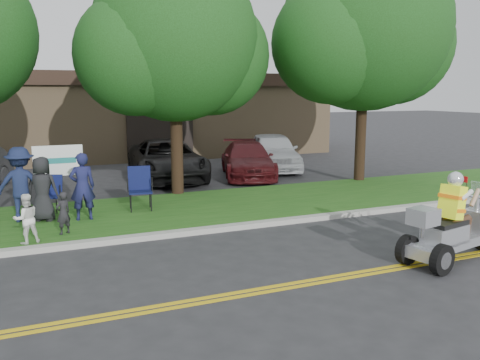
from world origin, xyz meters
name	(u,v)px	position (x,y,z in m)	size (l,w,h in m)	color
ground	(270,277)	(0.00, 0.00, 0.00)	(120.00, 120.00, 0.00)	#28282B
centerline_near	(286,289)	(0.00, -0.58, 0.01)	(60.00, 0.10, 0.01)	gold
centerline_far	(281,285)	(0.00, -0.42, 0.01)	(60.00, 0.10, 0.01)	gold
curb	(209,230)	(0.00, 3.05, 0.06)	(60.00, 0.25, 0.12)	#A8A89E
grass_verge	(181,210)	(0.00, 5.20, 0.06)	(60.00, 4.00, 0.10)	#1C4F15
commercial_building	(140,114)	(2.00, 18.98, 2.01)	(18.00, 8.20, 4.00)	#9E7F5B
tree_mid	(176,46)	(0.55, 7.23, 4.43)	(5.88, 4.80, 7.05)	#332114
tree_right	(366,34)	(7.06, 7.03, 5.03)	(6.86, 5.60, 8.07)	#332114
business_sign	(58,164)	(-2.90, 6.60, 1.26)	(1.25, 0.06, 1.75)	silver
trike_scooter	(453,230)	(3.52, -0.57, 0.59)	(2.59, 1.10, 1.70)	black
lawn_chair_a	(52,191)	(-3.12, 6.22, 0.63)	(0.65, 0.66, 0.93)	black
lawn_chair_b	(140,185)	(-1.00, 5.55, 0.73)	(0.67, 0.69, 1.11)	black
spectator_adult_left	(82,186)	(-2.49, 4.95, 0.91)	(0.59, 0.39, 1.62)	#1A1C48
spectator_chair_a	(21,184)	(-3.83, 5.39, 0.99)	(1.14, 0.66, 1.76)	#182143
spectator_chair_b	(42,189)	(-3.37, 5.22, 0.87)	(0.75, 0.49, 1.53)	black
child_left	(63,213)	(-3.03, 3.83, 0.57)	(0.34, 0.22, 0.92)	black
child_right	(26,219)	(-3.77, 3.40, 0.61)	(0.49, 0.39, 1.02)	white
parked_car_mid	(167,160)	(1.00, 10.25, 0.72)	(2.38, 5.15, 1.43)	black
parked_car_right	(247,160)	(3.92, 9.65, 0.64)	(1.78, 4.38, 1.27)	#440F12
parked_car_far_right	(273,151)	(5.53, 10.74, 0.76)	(1.79, 4.45, 1.52)	#B8BBC0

